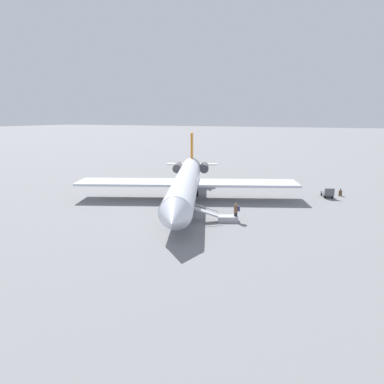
% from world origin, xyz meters
% --- Properties ---
extents(ground_plane, '(600.00, 600.00, 0.00)m').
position_xyz_m(ground_plane, '(0.00, 0.00, 0.00)').
color(ground_plane, slate).
extents(airplane_main, '(31.62, 24.86, 7.04)m').
position_xyz_m(airplane_main, '(-0.92, -0.39, 2.10)').
color(airplane_main, silver).
rests_on(airplane_main, ground).
extents(boarding_stairs, '(2.51, 4.09, 1.74)m').
position_xyz_m(boarding_stairs, '(5.89, 6.70, 0.38)').
color(boarding_stairs, '#B2B2B7').
rests_on(boarding_stairs, ground).
extents(passenger, '(0.45, 0.57, 1.74)m').
position_xyz_m(passenger, '(5.50, 7.79, 1.00)').
color(passenger, '#23232D').
rests_on(passenger, ground).
extents(luggage_cart, '(2.45, 1.80, 1.22)m').
position_xyz_m(luggage_cart, '(-9.05, 14.11, 0.46)').
color(luggage_cart, '#595B60').
rests_on(luggage_cart, ground).
extents(suitcase, '(0.42, 0.37, 0.88)m').
position_xyz_m(suitcase, '(-10.53, 15.46, 0.33)').
color(suitcase, brown).
rests_on(suitcase, ground).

